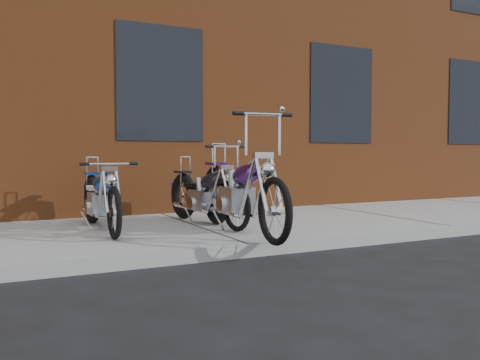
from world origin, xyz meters
TOP-DOWN VIEW (x-y plane):
  - ground at (0.00, 0.00)m, footprint 120.00×120.00m
  - sidewalk at (0.00, 1.50)m, footprint 22.00×3.00m
  - building_brick at (0.00, 8.00)m, footprint 22.00×10.00m
  - chopper_purple at (0.26, 0.72)m, footprint 0.61×2.49m
  - chopper_blue at (-1.19, 1.69)m, footprint 0.51×2.07m
  - chopper_third at (0.17, 1.59)m, footprint 0.51×2.08m

SIDE VIEW (x-z plane):
  - ground at x=0.00m, z-range 0.00..0.00m
  - sidewalk at x=0.00m, z-range 0.00..0.15m
  - chopper_blue at x=-1.19m, z-range 0.07..0.97m
  - chopper_third at x=0.17m, z-range 0.00..1.05m
  - chopper_purple at x=0.26m, z-range -0.10..1.29m
  - building_brick at x=0.00m, z-range 0.00..8.00m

